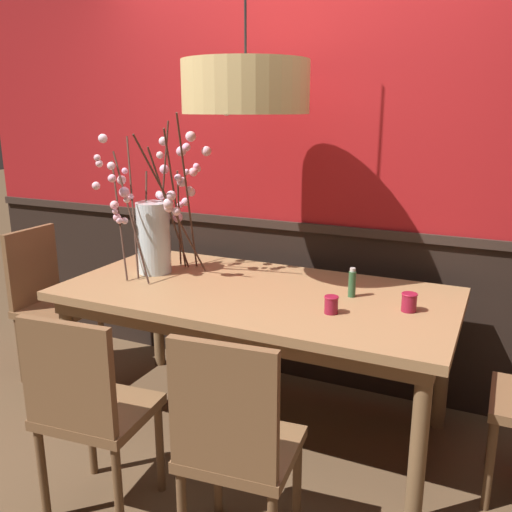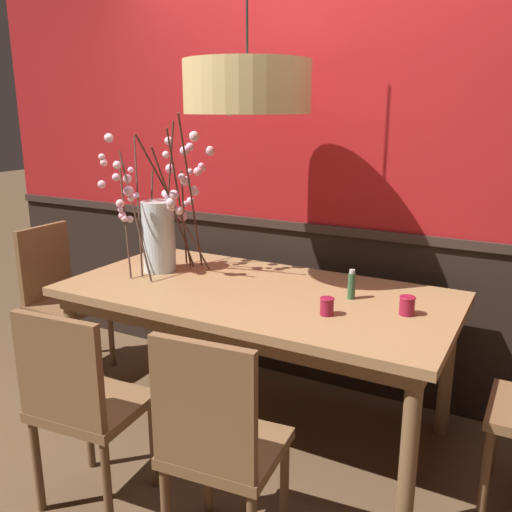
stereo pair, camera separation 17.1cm
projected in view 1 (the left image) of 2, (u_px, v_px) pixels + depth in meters
The scene contains 13 objects.
ground_plane at pixel (256, 424), 3.00m from camera, with size 24.00×24.00×0.00m, color brown.
back_wall at pixel (304, 160), 3.23m from camera, with size 4.82×0.14×2.76m.
dining_table at pixel (256, 305), 2.82m from camera, with size 1.98×0.98×0.77m.
chair_near_side_left at pixel (88, 406), 2.20m from camera, with size 0.45×0.42×0.91m.
chair_head_west_end at pixel (48, 297), 3.44m from camera, with size 0.41×0.41×0.95m.
chair_near_side_right at pixel (234, 442), 1.95m from camera, with size 0.44×0.42×0.94m.
chair_far_side_right at pixel (359, 293), 3.51m from camera, with size 0.42×0.39×0.93m.
chair_far_side_left at pixel (278, 284), 3.78m from camera, with size 0.46×0.44×0.88m.
vase_with_blossoms at pixel (155, 229), 3.03m from camera, with size 0.70×0.50×0.91m.
candle_holder_nearer_center at pixel (409, 302), 2.49m from camera, with size 0.07×0.07×0.09m.
candle_holder_nearer_edge at pixel (331, 305), 2.47m from camera, with size 0.07×0.07×0.08m.
condiment_bottle at pixel (352, 283), 2.68m from camera, with size 0.04×0.04×0.15m.
pendant_lamp at pixel (246, 87), 2.65m from camera, with size 0.62×0.62×1.12m.
Camera 1 is at (1.12, -2.41, 1.66)m, focal length 38.63 mm.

